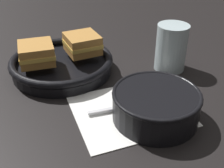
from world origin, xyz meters
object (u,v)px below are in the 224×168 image
spoon (142,104)px  sandwich_near_right (82,44)px  sandwich_near_left (36,53)px  soup_bowl (156,104)px  skillet (62,64)px  drinking_glass (171,47)px

spoon → sandwich_near_right: (-0.02, 0.22, 0.06)m
sandwich_near_left → sandwich_near_right: 0.12m
soup_bowl → skillet: soup_bowl is taller
sandwich_near_left → sandwich_near_right: same height
soup_bowl → skillet: (-0.08, 0.27, -0.01)m
skillet → drinking_glass: size_ratio=2.20×
soup_bowl → sandwich_near_left: 0.31m
soup_bowl → drinking_glass: drinking_glass is taller
soup_bowl → sandwich_near_left: bearing=117.0°
sandwich_near_left → sandwich_near_right: size_ratio=1.10×
drinking_glass → sandwich_near_right: bearing=146.4°
sandwich_near_left → skillet: bearing=-2.7°
spoon → drinking_glass: 0.20m
spoon → skillet: size_ratio=0.64×
spoon → sandwich_near_right: 0.23m
sandwich_near_left → sandwich_near_right: (0.12, -0.01, 0.00)m
spoon → skillet: bearing=124.8°
skillet → spoon: bearing=-70.1°
spoon → sandwich_near_left: size_ratio=1.61×
skillet → sandwich_near_left: (-0.06, 0.00, 0.04)m
soup_bowl → skillet: bearing=106.6°
skillet → sandwich_near_right: (0.06, -0.00, 0.04)m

